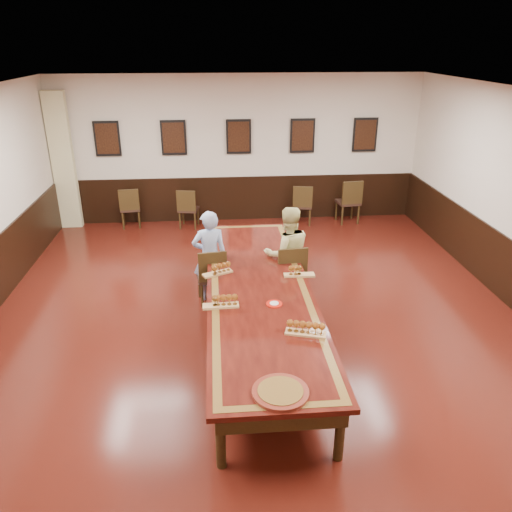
{
  "coord_description": "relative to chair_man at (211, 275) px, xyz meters",
  "views": [
    {
      "loc": [
        -0.55,
        -6.0,
        3.84
      ],
      "look_at": [
        0.0,
        0.5,
        1.0
      ],
      "focal_mm": 35.0,
      "sensor_mm": 36.0,
      "label": 1
    }
  ],
  "objects": [
    {
      "name": "floor",
      "position": [
        0.65,
        -1.06,
        -0.47
      ],
      "size": [
        8.0,
        10.0,
        0.02
      ],
      "primitive_type": "cube",
      "color": "black",
      "rests_on": "ground"
    },
    {
      "name": "ceiling",
      "position": [
        0.65,
        -1.06,
        2.75
      ],
      "size": [
        8.0,
        10.0,
        0.02
      ],
      "primitive_type": "cube",
      "color": "white",
      "rests_on": "floor"
    },
    {
      "name": "wall_back",
      "position": [
        0.65,
        3.95,
        1.14
      ],
      "size": [
        8.0,
        0.02,
        3.2
      ],
      "primitive_type": "cube",
      "color": "beige",
      "rests_on": "floor"
    },
    {
      "name": "chair_man",
      "position": [
        0.0,
        0.0,
        0.0
      ],
      "size": [
        0.5,
        0.53,
        0.93
      ],
      "primitive_type": null,
      "rotation": [
        0.0,
        0.0,
        3.28
      ],
      "color": "black",
      "rests_on": "floor"
    },
    {
      "name": "chair_woman",
      "position": [
        1.21,
        -0.08,
        0.03
      ],
      "size": [
        0.52,
        0.55,
        0.98
      ],
      "primitive_type": null,
      "rotation": [
        0.0,
        0.0,
        3.26
      ],
      "color": "black",
      "rests_on": "floor"
    },
    {
      "name": "spare_chair_a",
      "position": [
        -1.77,
        3.63,
        -0.01
      ],
      "size": [
        0.48,
        0.51,
        0.9
      ],
      "primitive_type": null,
      "rotation": [
        0.0,
        0.0,
        3.27
      ],
      "color": "black",
      "rests_on": "floor"
    },
    {
      "name": "spare_chair_b",
      "position": [
        -0.49,
        3.5,
        -0.02
      ],
      "size": [
        0.48,
        0.51,
        0.88
      ],
      "primitive_type": null,
      "rotation": [
        0.0,
        0.0,
        2.97
      ],
      "color": "black",
      "rests_on": "floor"
    },
    {
      "name": "spare_chair_c",
      "position": [
        2.05,
        3.51,
        -0.01
      ],
      "size": [
        0.51,
        0.54,
        0.91
      ],
      "primitive_type": null,
      "rotation": [
        0.0,
        0.0,
        2.95
      ],
      "color": "black",
      "rests_on": "floor"
    },
    {
      "name": "spare_chair_d",
      "position": [
        3.09,
        3.53,
        0.04
      ],
      "size": [
        0.53,
        0.56,
        1.0
      ],
      "primitive_type": null,
      "rotation": [
        0.0,
        0.0,
        3.26
      ],
      "color": "black",
      "rests_on": "floor"
    },
    {
      "name": "person_man",
      "position": [
        -0.01,
        0.1,
        0.28
      ],
      "size": [
        0.58,
        0.43,
        1.48
      ],
      "primitive_type": "imported",
      "rotation": [
        0.0,
        0.0,
        3.28
      ],
      "color": "#4B73BC",
      "rests_on": "floor"
    },
    {
      "name": "person_woman",
      "position": [
        1.2,
        0.02,
        0.3
      ],
      "size": [
        0.83,
        0.68,
        1.53
      ],
      "primitive_type": "imported",
      "rotation": [
        0.0,
        0.0,
        3.26
      ],
      "color": "#DCD589",
      "rests_on": "floor"
    },
    {
      "name": "pink_phone",
      "position": [
        1.25,
        -0.73,
        0.29
      ],
      "size": [
        0.15,
        0.16,
        0.01
      ],
      "primitive_type": "cube",
      "rotation": [
        0.0,
        0.0,
        0.68
      ],
      "color": "#CD4483",
      "rests_on": "conference_table"
    },
    {
      "name": "curtain",
      "position": [
        -3.1,
        3.76,
        0.99
      ],
      "size": [
        0.45,
        0.18,
        2.9
      ],
      "primitive_type": "cube",
      "color": "#C3BD86",
      "rests_on": "floor"
    },
    {
      "name": "wainscoting",
      "position": [
        0.65,
        -1.06,
        0.04
      ],
      "size": [
        8.0,
        10.0,
        1.0
      ],
      "color": "black",
      "rests_on": "floor"
    },
    {
      "name": "conference_table",
      "position": [
        0.65,
        -1.06,
        0.15
      ],
      "size": [
        1.4,
        5.0,
        0.76
      ],
      "color": "black",
      "rests_on": "floor"
    },
    {
      "name": "posters",
      "position": [
        0.65,
        3.88,
        1.44
      ],
      "size": [
        6.14,
        0.04,
        0.74
      ],
      "color": "black",
      "rests_on": "wall_back"
    },
    {
      "name": "flight_a",
      "position": [
        0.12,
        -0.59,
        0.36
      ],
      "size": [
        0.45,
        0.3,
        0.16
      ],
      "color": "#A77B46",
      "rests_on": "conference_table"
    },
    {
      "name": "flight_b",
      "position": [
        1.23,
        -0.74,
        0.36
      ],
      "size": [
        0.44,
        0.14,
        0.16
      ],
      "color": "#A77B46",
      "rests_on": "conference_table"
    },
    {
      "name": "flight_c",
      "position": [
        0.14,
        -1.54,
        0.37
      ],
      "size": [
        0.46,
        0.15,
        0.17
      ],
      "color": "#A77B46",
      "rests_on": "conference_table"
    },
    {
      "name": "flight_d",
      "position": [
        1.07,
        -2.27,
        0.37
      ],
      "size": [
        0.48,
        0.27,
        0.17
      ],
      "color": "#A77B46",
      "rests_on": "conference_table"
    },
    {
      "name": "red_plate_grp",
      "position": [
        0.8,
        -1.55,
        0.3
      ],
      "size": [
        0.21,
        0.21,
        0.03
      ],
      "color": "red",
      "rests_on": "conference_table"
    },
    {
      "name": "carved_platter",
      "position": [
        0.66,
        -3.27,
        0.31
      ],
      "size": [
        0.7,
        0.7,
        0.04
      ],
      "color": "#571911",
      "rests_on": "conference_table"
    }
  ]
}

